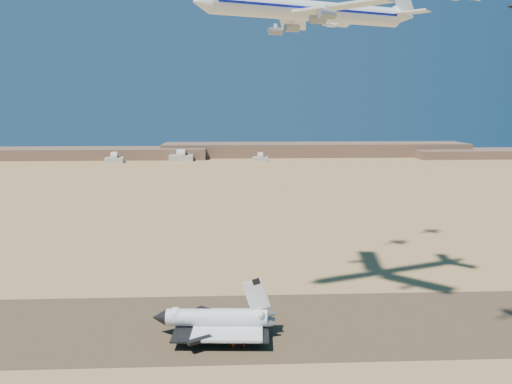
{
  "coord_description": "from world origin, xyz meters",
  "views": [
    {
      "loc": [
        5.92,
        -149.78,
        69.13
      ],
      "look_at": [
        13.17,
        8.0,
        41.79
      ],
      "focal_mm": 35.0,
      "sensor_mm": 36.0,
      "label": 1
    }
  ],
  "objects_px": {
    "shuttle": "(216,320)",
    "crew_b": "(233,345)",
    "crew_c": "(244,347)",
    "chase_jet_f": "(379,23)",
    "crew_a": "(234,344)",
    "chase_jet_e": "(333,25)",
    "carrier_747": "(303,10)"
  },
  "relations": [
    {
      "from": "crew_b",
      "to": "chase_jet_e",
      "type": "distance_m",
      "value": 130.89
    },
    {
      "from": "chase_jet_e",
      "to": "shuttle",
      "type": "bearing_deg",
      "value": -150.01
    },
    {
      "from": "crew_a",
      "to": "crew_c",
      "type": "xyz_separation_m",
      "value": [
        2.79,
        -1.63,
        -0.12
      ]
    },
    {
      "from": "shuttle",
      "to": "chase_jet_e",
      "type": "bearing_deg",
      "value": 57.54
    },
    {
      "from": "shuttle",
      "to": "carrier_747",
      "type": "xyz_separation_m",
      "value": [
        28.05,
        20.3,
        93.83
      ]
    },
    {
      "from": "crew_a",
      "to": "chase_jet_e",
      "type": "xyz_separation_m",
      "value": [
        40.82,
        72.26,
        100.39
      ]
    },
    {
      "from": "chase_jet_f",
      "to": "crew_a",
      "type": "bearing_deg",
      "value": -151.59
    },
    {
      "from": "chase_jet_e",
      "to": "chase_jet_f",
      "type": "xyz_separation_m",
      "value": [
        24.51,
        20.18,
        3.94
      ]
    },
    {
      "from": "carrier_747",
      "to": "chase_jet_f",
      "type": "xyz_separation_m",
      "value": [
        42.89,
        64.23,
        6.56
      ]
    },
    {
      "from": "crew_a",
      "to": "crew_b",
      "type": "bearing_deg",
      "value": 142.83
    },
    {
      "from": "chase_jet_f",
      "to": "chase_jet_e",
      "type": "bearing_deg",
      "value": -166.88
    },
    {
      "from": "shuttle",
      "to": "chase_jet_f",
      "type": "relative_size",
      "value": 2.43
    },
    {
      "from": "carrier_747",
      "to": "crew_a",
      "type": "xyz_separation_m",
      "value": [
        -22.44,
        -28.21,
        -97.77
      ]
    },
    {
      "from": "carrier_747",
      "to": "crew_b",
      "type": "relative_size",
      "value": 41.01
    },
    {
      "from": "crew_c",
      "to": "chase_jet_f",
      "type": "xyz_separation_m",
      "value": [
        62.54,
        94.08,
        104.44
      ]
    },
    {
      "from": "crew_a",
      "to": "chase_jet_e",
      "type": "height_order",
      "value": "chase_jet_e"
    },
    {
      "from": "shuttle",
      "to": "carrier_747",
      "type": "bearing_deg",
      "value": 39.24
    },
    {
      "from": "crew_c",
      "to": "chase_jet_e",
      "type": "relative_size",
      "value": 0.11
    },
    {
      "from": "crew_b",
      "to": "chase_jet_e",
      "type": "relative_size",
      "value": 0.13
    },
    {
      "from": "crew_a",
      "to": "chase_jet_f",
      "type": "height_order",
      "value": "chase_jet_f"
    },
    {
      "from": "crew_b",
      "to": "crew_c",
      "type": "relative_size",
      "value": 1.13
    },
    {
      "from": "crew_a",
      "to": "crew_b",
      "type": "distance_m",
      "value": 0.99
    },
    {
      "from": "carrier_747",
      "to": "crew_b",
      "type": "bearing_deg",
      "value": -147.88
    },
    {
      "from": "shuttle",
      "to": "crew_c",
      "type": "relative_size",
      "value": 22.4
    },
    {
      "from": "crew_c",
      "to": "chase_jet_f",
      "type": "height_order",
      "value": "chase_jet_f"
    },
    {
      "from": "crew_c",
      "to": "chase_jet_e",
      "type": "xyz_separation_m",
      "value": [
        38.03,
        73.89,
        100.51
      ]
    },
    {
      "from": "crew_b",
      "to": "chase_jet_f",
      "type": "distance_m",
      "value": 154.66
    },
    {
      "from": "shuttle",
      "to": "crew_b",
      "type": "bearing_deg",
      "value": -56.14
    },
    {
      "from": "crew_c",
      "to": "chase_jet_e",
      "type": "bearing_deg",
      "value": -81.26
    },
    {
      "from": "shuttle",
      "to": "crew_c",
      "type": "distance_m",
      "value": 13.34
    },
    {
      "from": "crew_a",
      "to": "chase_jet_f",
      "type": "xyz_separation_m",
      "value": [
        65.33,
        92.44,
        104.32
      ]
    },
    {
      "from": "carrier_747",
      "to": "chase_jet_f",
      "type": "relative_size",
      "value": 5.05
    }
  ]
}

